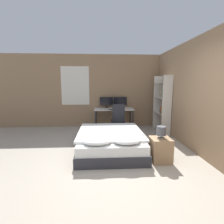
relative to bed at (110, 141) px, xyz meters
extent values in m
plane|color=#9E9384|center=(0.16, -1.24, -0.24)|extent=(20.00, 20.00, 0.00)
cube|color=#8E7051|center=(0.16, 2.58, 1.11)|extent=(12.00, 0.06, 2.70)
cube|color=silver|center=(-1.18, 2.54, 1.32)|extent=(1.03, 0.01, 1.42)
cube|color=#A3B2CC|center=(-1.18, 2.55, 1.32)|extent=(0.95, 0.01, 1.34)
cube|color=#8E7051|center=(2.02, 0.26, 1.11)|extent=(0.06, 12.00, 2.70)
cube|color=#2D2D33|center=(0.00, 0.02, -0.13)|extent=(1.51, 1.97, 0.22)
cube|color=white|center=(0.00, 0.02, 0.08)|extent=(1.45, 1.91, 0.20)
cube|color=white|center=(0.00, 0.14, 0.20)|extent=(1.55, 1.66, 0.05)
ellipsoid|color=white|center=(-0.30, -0.72, 0.24)|extent=(0.55, 0.38, 0.13)
ellipsoid|color=white|center=(0.30, -0.72, 0.24)|extent=(0.55, 0.38, 0.13)
cube|color=#997551|center=(1.02, -0.67, 0.01)|extent=(0.41, 0.42, 0.50)
cylinder|color=gray|center=(1.02, -0.67, 0.27)|extent=(0.15, 0.15, 0.01)
cylinder|color=gray|center=(1.02, -0.67, 0.31)|extent=(0.02, 0.02, 0.05)
cylinder|color=#4C4C51|center=(1.02, -0.67, 0.42)|extent=(0.19, 0.19, 0.19)
cube|color=beige|center=(0.24, 2.17, 0.48)|extent=(1.41, 0.69, 0.03)
cylinder|color=#2D2D33|center=(-0.42, 1.87, 0.11)|extent=(0.05, 0.05, 0.70)
cylinder|color=#2D2D33|center=(0.89, 1.87, 0.11)|extent=(0.05, 0.05, 0.70)
cylinder|color=#2D2D33|center=(-0.42, 2.46, 0.11)|extent=(0.05, 0.05, 0.70)
cylinder|color=#2D2D33|center=(0.89, 2.46, 0.11)|extent=(0.05, 0.05, 0.70)
cylinder|color=black|center=(-0.02, 2.41, 0.50)|extent=(0.16, 0.16, 0.01)
cylinder|color=black|center=(-0.02, 2.41, 0.55)|extent=(0.03, 0.03, 0.09)
cube|color=black|center=(-0.02, 2.41, 0.75)|extent=(0.50, 0.03, 0.30)
cube|color=black|center=(-0.02, 2.40, 0.75)|extent=(0.47, 0.00, 0.27)
cylinder|color=black|center=(0.50, 2.41, 0.50)|extent=(0.16, 0.16, 0.01)
cylinder|color=black|center=(0.50, 2.41, 0.55)|extent=(0.03, 0.03, 0.09)
cube|color=black|center=(0.50, 2.41, 0.75)|extent=(0.50, 0.03, 0.30)
cube|color=black|center=(0.50, 2.40, 0.75)|extent=(0.47, 0.00, 0.27)
cube|color=black|center=(0.24, 1.93, 0.51)|extent=(0.39, 0.13, 0.02)
ellipsoid|color=black|center=(0.52, 1.93, 0.51)|extent=(0.07, 0.05, 0.04)
cylinder|color=black|center=(0.32, 1.39, -0.22)|extent=(0.52, 0.52, 0.04)
cylinder|color=gray|center=(0.32, 1.39, -0.02)|extent=(0.05, 0.05, 0.35)
cube|color=black|center=(0.32, 1.39, 0.19)|extent=(0.42, 0.42, 0.07)
cube|color=black|center=(0.32, 1.21, 0.49)|extent=(0.38, 0.05, 0.54)
cube|color=beige|center=(1.82, 1.16, 0.71)|extent=(0.30, 0.02, 1.89)
cube|color=beige|center=(1.82, 2.06, 0.71)|extent=(0.30, 0.02, 1.89)
cube|color=beige|center=(1.82, 1.61, 0.42)|extent=(0.30, 0.88, 0.02)
cube|color=beige|center=(1.82, 1.61, 0.93)|extent=(0.30, 0.88, 0.02)
cube|color=beige|center=(1.82, 1.61, 1.43)|extent=(0.30, 0.88, 0.02)
cube|color=#7A387F|center=(1.82, 1.19, 0.52)|extent=(0.25, 0.02, 0.17)
cube|color=#B2332D|center=(1.82, 1.23, 0.55)|extent=(0.25, 0.03, 0.23)
cube|color=gold|center=(1.82, 1.27, 0.54)|extent=(0.25, 0.03, 0.22)
cube|color=#337042|center=(1.82, 1.30, 0.53)|extent=(0.25, 0.02, 0.19)
cube|color=#28282D|center=(1.82, 1.34, 0.54)|extent=(0.25, 0.04, 0.21)
cube|color=#B2332D|center=(1.82, 1.38, 0.55)|extent=(0.25, 0.04, 0.23)
cube|color=gold|center=(1.82, 1.42, 0.55)|extent=(0.25, 0.04, 0.22)
cube|color=#2D4784|center=(1.82, 1.47, 0.55)|extent=(0.25, 0.02, 0.22)
cube|color=#7A387F|center=(1.82, 1.20, 1.05)|extent=(0.25, 0.04, 0.22)
cube|color=#7A387F|center=(1.82, 1.23, 1.07)|extent=(0.25, 0.02, 0.25)
cube|color=#337042|center=(1.82, 1.27, 1.08)|extent=(0.25, 0.04, 0.27)
cube|color=#BCB29E|center=(1.82, 1.32, 1.07)|extent=(0.25, 0.03, 0.24)
cube|color=#2D4784|center=(1.82, 1.37, 1.03)|extent=(0.25, 0.04, 0.17)
cube|color=gold|center=(1.82, 1.42, 1.05)|extent=(0.25, 0.04, 0.20)
camera|label=1|loc=(-0.21, -4.09, 1.38)|focal=28.00mm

